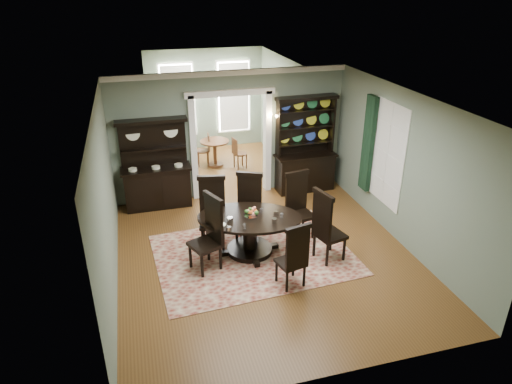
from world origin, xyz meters
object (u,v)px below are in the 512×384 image
sideboard (157,177)px  welsh_dresser (305,157)px  parlor_table (215,149)px  dining_table (250,228)px

sideboard → welsh_dresser: (3.60, -0.01, 0.13)m
sideboard → parlor_table: bearing=50.2°
dining_table → sideboard: (-1.54, 2.51, 0.18)m
sideboard → dining_table: bearing=-58.8°
sideboard → parlor_table: size_ratio=2.56×
dining_table → welsh_dresser: size_ratio=0.97×
dining_table → parlor_table: bearing=104.9°
welsh_dresser → parlor_table: (-1.86, 2.12, -0.36)m
welsh_dresser → parlor_table: welsh_dresser is taller
dining_table → parlor_table: dining_table is taller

